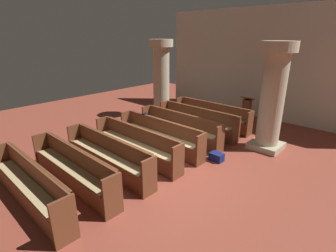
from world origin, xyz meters
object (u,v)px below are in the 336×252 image
object	(u,v)px
pew_row_3	(160,134)
pillar_far_side	(161,77)
pew_row_0	(211,114)
pew_row_1	(197,120)
pew_row_2	(180,126)
pew_row_6	(72,167)
kneeler_box_navy	(217,157)
hymn_book	(145,114)
pew_row_7	(29,184)
pew_row_4	(136,143)
pew_row_5	(107,154)
lectern	(246,111)
pillar_aisle_side	(273,96)

from	to	relation	value
pew_row_3	pillar_far_side	distance (m)	3.74
pew_row_0	pew_row_1	world-z (taller)	same
pew_row_2	pew_row_6	xyz separation A→B (m)	(0.00, -3.86, 0.00)
pew_row_6	kneeler_box_navy	size ratio (longest dim) A/B	8.74
pew_row_6	pew_row_2	bearing A→B (deg)	90.00
hymn_book	kneeler_box_navy	distance (m)	2.80
pew_row_3	pew_row_7	bearing A→B (deg)	-90.00
pew_row_1	pew_row_7	size ratio (longest dim) A/B	1.00
pew_row_3	pew_row_4	bearing A→B (deg)	-90.00
pew_row_5	pillar_far_side	size ratio (longest dim) A/B	1.01
pillar_far_side	hymn_book	size ratio (longest dim) A/B	17.97
pew_row_7	lectern	distance (m)	8.16
hymn_book	pew_row_6	bearing A→B (deg)	-74.20
pew_row_4	pew_row_5	world-z (taller)	same
pew_row_6	kneeler_box_navy	bearing A→B (deg)	62.06
pillar_far_side	lectern	size ratio (longest dim) A/B	3.00
pew_row_3	pew_row_6	bearing A→B (deg)	-90.00
pew_row_2	pillar_far_side	world-z (taller)	pillar_far_side
pew_row_0	pew_row_5	xyz separation A→B (m)	(0.00, -4.83, 0.00)
pew_row_7	pillar_far_side	bearing A→B (deg)	110.59
pillar_aisle_side	pillar_far_side	world-z (taller)	same
pew_row_1	pillar_far_side	world-z (taller)	pillar_far_side
hymn_book	pew_row_7	bearing A→B (deg)	-77.84
pew_row_4	hymn_book	size ratio (longest dim) A/B	18.08
pew_row_0	lectern	world-z (taller)	lectern
pew_row_7	hymn_book	world-z (taller)	hymn_book
pew_row_7	pillar_far_side	distance (m)	6.99
pew_row_6	kneeler_box_navy	world-z (taller)	pew_row_6
pew_row_0	pew_row_1	size ratio (longest dim) A/B	1.00
pillar_far_side	pew_row_5	bearing A→B (deg)	-61.79
pew_row_6	pew_row_1	bearing A→B (deg)	90.00
pew_row_1	pew_row_5	distance (m)	3.86
pew_row_5	pew_row_7	world-z (taller)	same
pew_row_3	hymn_book	world-z (taller)	hymn_book
pillar_aisle_side	pew_row_5	bearing A→B (deg)	-120.29
pillar_far_side	lectern	distance (m)	3.82
pew_row_2	pew_row_4	world-z (taller)	same
pew_row_4	hymn_book	distance (m)	1.51
pew_row_5	pillar_far_side	xyz separation A→B (m)	(-2.42, 4.51, 1.21)
pew_row_1	pew_row_4	size ratio (longest dim) A/B	1.00
pew_row_6	pew_row_7	size ratio (longest dim) A/B	1.00
pew_row_6	pew_row_3	bearing A→B (deg)	90.00
pillar_aisle_side	pew_row_1	bearing A→B (deg)	-171.54
pew_row_4	hymn_book	xyz separation A→B (m)	(-0.87, 1.16, 0.44)
lectern	pew_row_2	bearing A→B (deg)	-103.42
pillar_aisle_side	pillar_far_side	distance (m)	4.90
pew_row_2	pew_row_3	bearing A→B (deg)	-90.00
pillar_aisle_side	pillar_far_side	xyz separation A→B (m)	(-4.89, 0.28, 0.00)
pew_row_2	pillar_far_side	xyz separation A→B (m)	(-2.42, 1.62, 1.21)
pillar_aisle_side	lectern	world-z (taller)	pillar_aisle_side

